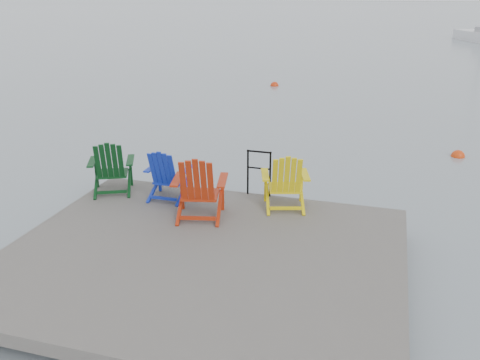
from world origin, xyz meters
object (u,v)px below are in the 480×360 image
(chair_green, at_px, (111,167))
(buoy_b, at_px, (274,86))
(chair_yellow, at_px, (286,181))
(chair_blue, at_px, (167,174))
(buoy_a, at_px, (458,157))
(chair_red, at_px, (199,187))
(handrail, at_px, (259,169))

(chair_green, height_order, buoy_b, chair_green)
(chair_green, bearing_deg, chair_yellow, -21.05)
(chair_green, height_order, chair_blue, chair_green)
(chair_green, xyz_separation_m, buoy_a, (6.96, 6.03, -1.04))
(chair_red, distance_m, buoy_a, 8.33)
(chair_red, height_order, buoy_b, chair_red)
(buoy_a, distance_m, buoy_b, 11.43)
(chair_blue, bearing_deg, buoy_b, 94.35)
(chair_yellow, height_order, buoy_b, chair_yellow)
(chair_blue, relative_size, buoy_b, 2.60)
(chair_blue, xyz_separation_m, buoy_b, (-1.33, 14.95, -1.00))
(handrail, height_order, chair_red, chair_red)
(chair_yellow, xyz_separation_m, buoy_a, (3.57, 5.82, -1.04))
(handrail, distance_m, buoy_a, 6.86)
(chair_red, relative_size, buoy_a, 3.21)
(chair_green, xyz_separation_m, chair_red, (2.05, -0.62, 0.04))
(buoy_b, bearing_deg, chair_yellow, -76.46)
(handrail, xyz_separation_m, chair_blue, (-1.61, -0.68, -0.04))
(chair_red, height_order, chair_yellow, chair_red)
(handrail, relative_size, buoy_b, 2.34)
(chair_yellow, bearing_deg, chair_red, -164.96)
(handrail, xyz_separation_m, buoy_b, (-2.94, 14.27, -1.04))
(chair_blue, bearing_deg, chair_green, -179.71)
(handrail, bearing_deg, buoy_a, 51.85)
(handrail, xyz_separation_m, chair_yellow, (0.62, -0.48, -0.01))
(chair_yellow, bearing_deg, handrail, 125.09)
(buoy_b, bearing_deg, chair_green, -89.37)
(chair_red, bearing_deg, chair_yellow, 18.96)
(buoy_a, xyz_separation_m, buoy_b, (-7.12, 8.94, 0.00))
(chair_blue, height_order, chair_red, chair_red)
(chair_red, height_order, buoy_a, chair_red)
(handrail, height_order, chair_green, chair_green)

